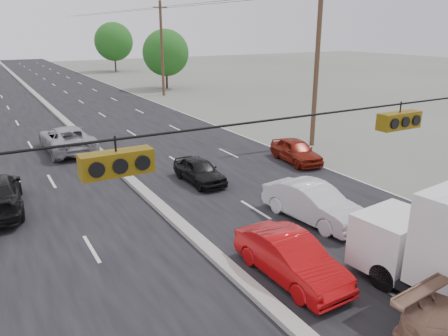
{
  "coord_description": "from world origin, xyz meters",
  "views": [
    {
      "loc": [
        -6.15,
        -5.95,
        7.31
      ],
      "look_at": [
        1.73,
        7.74,
        2.2
      ],
      "focal_mm": 35.0,
      "sensor_mm": 36.0,
      "label": 1
    }
  ],
  "objects_px": {
    "tree_right_far": "(114,42)",
    "oncoming_far": "(67,139)",
    "queue_car_a": "(199,171)",
    "tree_right_mid": "(166,53)",
    "utility_pole_right_c": "(162,48)",
    "queue_car_e": "(296,151)",
    "queue_car_b": "(313,203)",
    "utility_pole_right_b": "(317,65)",
    "red_sedan": "(291,258)"
  },
  "relations": [
    {
      "from": "tree_right_far",
      "to": "oncoming_far",
      "type": "xyz_separation_m",
      "value": [
        -17.55,
        -48.7,
        -4.17
      ]
    },
    {
      "from": "queue_car_a",
      "to": "tree_right_mid",
      "type": "bearing_deg",
      "value": 68.36
    },
    {
      "from": "utility_pole_right_c",
      "to": "queue_car_e",
      "type": "relative_size",
      "value": 2.6
    },
    {
      "from": "utility_pole_right_c",
      "to": "queue_car_b",
      "type": "relative_size",
      "value": 2.26
    },
    {
      "from": "utility_pole_right_b",
      "to": "queue_car_e",
      "type": "height_order",
      "value": "utility_pole_right_b"
    },
    {
      "from": "queue_car_a",
      "to": "queue_car_b",
      "type": "bearing_deg",
      "value": -74.65
    },
    {
      "from": "tree_right_mid",
      "to": "queue_car_e",
      "type": "height_order",
      "value": "tree_right_mid"
    },
    {
      "from": "utility_pole_right_b",
      "to": "queue_car_e",
      "type": "distance_m",
      "value": 6.07
    },
    {
      "from": "queue_car_b",
      "to": "oncoming_far",
      "type": "bearing_deg",
      "value": 105.97
    },
    {
      "from": "utility_pole_right_c",
      "to": "oncoming_far",
      "type": "distance_m",
      "value": 23.78
    },
    {
      "from": "utility_pole_right_b",
      "to": "tree_right_mid",
      "type": "distance_m",
      "value": 30.11
    },
    {
      "from": "red_sedan",
      "to": "oncoming_far",
      "type": "xyz_separation_m",
      "value": [
        -2.95,
        18.17,
        0.1
      ]
    },
    {
      "from": "queue_car_e",
      "to": "tree_right_mid",
      "type": "bearing_deg",
      "value": 87.04
    },
    {
      "from": "utility_pole_right_c",
      "to": "tree_right_mid",
      "type": "bearing_deg",
      "value": 63.43
    },
    {
      "from": "utility_pole_right_b",
      "to": "queue_car_a",
      "type": "distance_m",
      "value": 10.94
    },
    {
      "from": "queue_car_a",
      "to": "oncoming_far",
      "type": "distance_m",
      "value": 10.12
    },
    {
      "from": "utility_pole_right_c",
      "to": "red_sedan",
      "type": "height_order",
      "value": "utility_pole_right_c"
    },
    {
      "from": "tree_right_far",
      "to": "oncoming_far",
      "type": "bearing_deg",
      "value": -109.82
    },
    {
      "from": "tree_right_far",
      "to": "red_sedan",
      "type": "relative_size",
      "value": 1.97
    },
    {
      "from": "tree_right_far",
      "to": "queue_car_b",
      "type": "height_order",
      "value": "tree_right_far"
    },
    {
      "from": "red_sedan",
      "to": "tree_right_far",
      "type": "bearing_deg",
      "value": 76.29
    },
    {
      "from": "queue_car_a",
      "to": "queue_car_b",
      "type": "xyz_separation_m",
      "value": [
        1.87,
        -6.2,
        0.12
      ]
    },
    {
      "from": "utility_pole_right_b",
      "to": "oncoming_far",
      "type": "bearing_deg",
      "value": 155.84
    },
    {
      "from": "utility_pole_right_c",
      "to": "queue_car_e",
      "type": "distance_m",
      "value": 28.02
    },
    {
      "from": "tree_right_mid",
      "to": "oncoming_far",
      "type": "relative_size",
      "value": 1.26
    },
    {
      "from": "red_sedan",
      "to": "queue_car_a",
      "type": "relative_size",
      "value": 1.16
    },
    {
      "from": "red_sedan",
      "to": "queue_car_b",
      "type": "bearing_deg",
      "value": 39.04
    },
    {
      "from": "red_sedan",
      "to": "queue_car_b",
      "type": "height_order",
      "value": "queue_car_b"
    },
    {
      "from": "red_sedan",
      "to": "oncoming_far",
      "type": "bearing_deg",
      "value": 97.83
    },
    {
      "from": "queue_car_b",
      "to": "utility_pole_right_c",
      "type": "bearing_deg",
      "value": 70.64
    },
    {
      "from": "tree_right_far",
      "to": "queue_car_e",
      "type": "distance_m",
      "value": 58.03
    },
    {
      "from": "tree_right_far",
      "to": "queue_car_a",
      "type": "height_order",
      "value": "tree_right_far"
    },
    {
      "from": "utility_pole_right_b",
      "to": "tree_right_mid",
      "type": "bearing_deg",
      "value": 85.24
    },
    {
      "from": "utility_pole_right_c",
      "to": "red_sedan",
      "type": "relative_size",
      "value": 2.41
    },
    {
      "from": "queue_car_a",
      "to": "oncoming_far",
      "type": "relative_size",
      "value": 0.63
    },
    {
      "from": "tree_right_far",
      "to": "oncoming_far",
      "type": "height_order",
      "value": "tree_right_far"
    },
    {
      "from": "tree_right_mid",
      "to": "queue_car_b",
      "type": "relative_size",
      "value": 1.61
    },
    {
      "from": "queue_car_b",
      "to": "oncoming_far",
      "type": "distance_m",
      "value": 16.54
    },
    {
      "from": "tree_right_far",
      "to": "queue_car_e",
      "type": "height_order",
      "value": "tree_right_far"
    },
    {
      "from": "tree_right_far",
      "to": "queue_car_b",
      "type": "distance_m",
      "value": 65.09
    },
    {
      "from": "utility_pole_right_c",
      "to": "queue_car_e",
      "type": "xyz_separation_m",
      "value": [
        -3.32,
        -27.46,
        -4.45
      ]
    },
    {
      "from": "utility_pole_right_c",
      "to": "tree_right_mid",
      "type": "xyz_separation_m",
      "value": [
        2.5,
        5.0,
        -0.77
      ]
    },
    {
      "from": "queue_car_a",
      "to": "red_sedan",
      "type": "bearing_deg",
      "value": -100.92
    },
    {
      "from": "utility_pole_right_b",
      "to": "utility_pole_right_c",
      "type": "distance_m",
      "value": 25.0
    },
    {
      "from": "utility_pole_right_b",
      "to": "tree_right_far",
      "type": "distance_m",
      "value": 55.11
    },
    {
      "from": "tree_right_mid",
      "to": "queue_car_a",
      "type": "xyz_separation_m",
      "value": [
        -12.08,
        -32.77,
        -3.73
      ]
    },
    {
      "from": "queue_car_b",
      "to": "oncoming_far",
      "type": "relative_size",
      "value": 0.78
    },
    {
      "from": "utility_pole_right_b",
      "to": "queue_car_b",
      "type": "bearing_deg",
      "value": -130.66
    },
    {
      "from": "tree_right_mid",
      "to": "queue_car_a",
      "type": "bearing_deg",
      "value": -110.23
    },
    {
      "from": "oncoming_far",
      "to": "tree_right_mid",
      "type": "bearing_deg",
      "value": -126.4
    }
  ]
}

